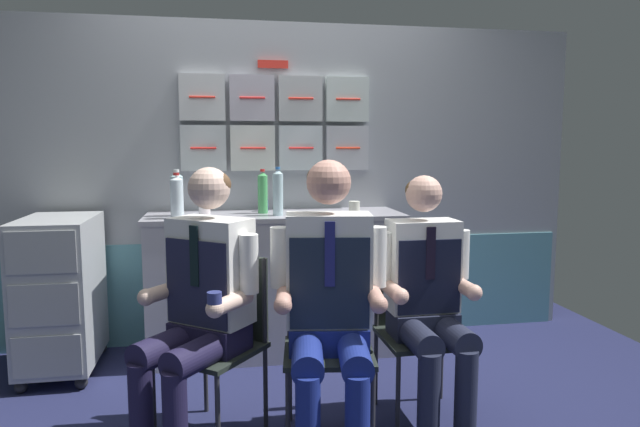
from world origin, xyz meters
TOP-DOWN VIEW (x-y plane):
  - galley_bulkhead at (-0.00, 1.37)m, footprint 4.20×0.14m
  - galley_counter at (-0.05, 1.09)m, footprint 1.62×0.53m
  - service_trolley at (-1.33, 0.96)m, footprint 0.40×0.65m
  - folding_chair_left at (-0.40, 0.12)m, footprint 0.56×0.56m
  - crew_member_left at (-0.49, -0.01)m, footprint 0.63×0.67m
  - folding_chair_right at (0.08, 0.02)m, footprint 0.45×0.46m
  - crew_member_right at (0.06, -0.14)m, footprint 0.52×0.67m
  - folding_chair_by_counter at (0.56, 0.14)m, footprint 0.40×0.41m
  - crew_member_by_counter at (0.56, -0.02)m, footprint 0.48×0.58m
  - water_bottle_tall at (-0.65, 0.95)m, footprint 0.08×0.08m
  - water_bottle_short at (-0.66, 1.08)m, footprint 0.08×0.08m
  - sparkling_bottle_green at (-0.04, 0.99)m, footprint 0.06×0.06m
  - water_bottle_clear at (-0.13, 1.12)m, footprint 0.06×0.06m
  - paper_cup_blue at (-0.11, 1.24)m, footprint 0.06×0.06m
  - coffee_cup_spare at (-0.49, 1.11)m, footprint 0.07×0.07m
  - coffee_cup_white at (0.44, 0.98)m, footprint 0.07×0.07m

SIDE VIEW (x-z plane):
  - galley_counter at x=-0.05m, z-range 0.00..0.91m
  - service_trolley at x=-1.33m, z-range 0.03..0.95m
  - folding_chair_left at x=-0.40m, z-range 0.09..0.91m
  - folding_chair_right at x=0.08m, z-range 0.09..0.91m
  - folding_chair_by_counter at x=0.56m, z-range 0.09..0.91m
  - crew_member_by_counter at x=0.56m, z-range 0.05..1.25m
  - crew_member_left at x=-0.49m, z-range 0.06..1.30m
  - crew_member_right at x=0.06m, z-range 0.06..1.34m
  - coffee_cup_spare at x=-0.49m, z-range 0.91..0.97m
  - paper_cup_blue at x=-0.11m, z-range 0.91..0.98m
  - coffee_cup_white at x=0.44m, z-range 0.91..0.99m
  - water_bottle_tall at x=-0.65m, z-range 0.90..1.17m
  - water_bottle_clear at x=-0.13m, z-range 0.90..1.18m
  - water_bottle_short at x=-0.66m, z-range 0.90..1.18m
  - sparkling_bottle_green at x=-0.04m, z-range 0.90..1.20m
  - galley_bulkhead at x=0.00m, z-range -0.01..2.14m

